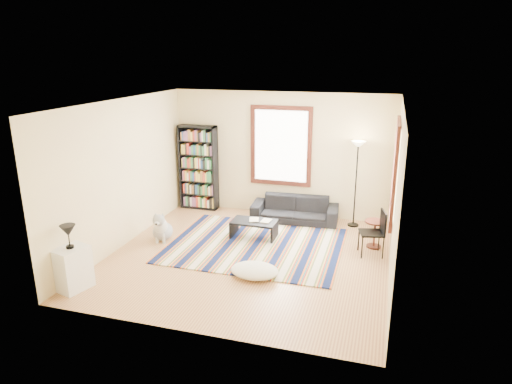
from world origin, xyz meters
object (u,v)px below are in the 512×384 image
(coffee_table, at_px, (254,229))
(folding_chair, at_px, (371,233))
(floor_lamp, at_px, (356,185))
(sofa, at_px, (295,210))
(side_table, at_px, (375,234))
(bookshelf, at_px, (199,168))
(dog, at_px, (162,226))
(floor_cushion, at_px, (255,270))
(white_cabinet, at_px, (73,268))

(coffee_table, height_order, folding_chair, folding_chair)
(floor_lamp, bearing_deg, sofa, -175.53)
(side_table, bearing_deg, folding_chair, -97.72)
(coffee_table, relative_size, folding_chair, 1.05)
(sofa, bearing_deg, bookshelf, 169.88)
(sofa, xyz_separation_m, dog, (-2.32, -1.78, 0.02))
(side_table, bearing_deg, floor_cushion, -136.01)
(sofa, distance_m, coffee_table, 1.30)
(sofa, height_order, dog, dog)
(coffee_table, bearing_deg, dog, -160.00)
(sofa, height_order, coffee_table, sofa)
(floor_lamp, relative_size, folding_chair, 2.16)
(white_cabinet, bearing_deg, dog, 94.62)
(floor_cushion, bearing_deg, white_cabinet, -155.26)
(folding_chair, relative_size, dog, 1.43)
(sofa, height_order, floor_cushion, sofa)
(sofa, height_order, bookshelf, bookshelf)
(bookshelf, distance_m, side_table, 4.39)
(sofa, bearing_deg, dog, -146.22)
(coffee_table, height_order, side_table, side_table)
(coffee_table, bearing_deg, white_cabinet, -127.23)
(folding_chair, bearing_deg, side_table, 68.21)
(floor_cushion, distance_m, dog, 2.43)
(floor_cushion, bearing_deg, folding_chair, 38.27)
(coffee_table, relative_size, side_table, 1.67)
(floor_cushion, height_order, white_cabinet, white_cabinet)
(sofa, relative_size, dog, 3.15)
(white_cabinet, height_order, dog, white_cabinet)
(side_table, relative_size, white_cabinet, 0.77)
(floor_cushion, xyz_separation_m, folding_chair, (1.82, 1.43, 0.33))
(bookshelf, bearing_deg, white_cabinet, -94.63)
(coffee_table, bearing_deg, bookshelf, 141.66)
(coffee_table, xyz_separation_m, white_cabinet, (-2.14, -2.82, 0.17))
(coffee_table, bearing_deg, folding_chair, -4.21)
(floor_cushion, bearing_deg, floor_lamp, 64.11)
(bookshelf, height_order, white_cabinet, bookshelf)
(floor_lamp, xyz_separation_m, dog, (-3.60, -1.88, -0.63))
(bookshelf, bearing_deg, floor_cushion, -52.89)
(floor_lamp, relative_size, dog, 3.10)
(sofa, distance_m, floor_cushion, 2.76)
(dog, bearing_deg, floor_lamp, 17.30)
(coffee_table, bearing_deg, floor_cushion, -72.96)
(coffee_table, distance_m, folding_chair, 2.33)
(floor_lamp, distance_m, folding_chair, 1.57)
(folding_chair, height_order, dog, folding_chair)
(bookshelf, xyz_separation_m, folding_chair, (4.11, -1.59, -0.57))
(bookshelf, height_order, floor_lamp, bookshelf)
(floor_lamp, height_order, side_table, floor_lamp)
(white_cabinet, bearing_deg, side_table, 49.29)
(coffee_table, xyz_separation_m, floor_cushion, (0.49, -1.60, -0.08))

